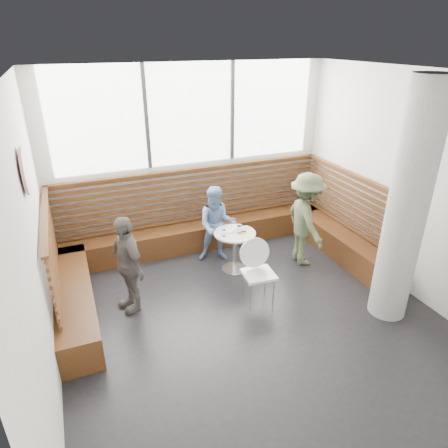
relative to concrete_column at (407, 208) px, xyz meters
name	(u,v)px	position (x,y,z in m)	size (l,w,h in m)	color
room	(254,212)	(-1.85, 0.60, 0.00)	(5.00, 5.00, 3.20)	silver
booth	(207,237)	(-1.85, 2.37, -1.19)	(5.00, 2.50, 1.44)	#422510
concrete_column	(407,208)	(0.00, 0.00, 0.00)	(0.50, 0.50, 3.20)	gray
wall_art	(25,171)	(-4.31, 1.00, 0.70)	(0.50, 0.50, 0.03)	white
cafe_table	(235,243)	(-1.57, 1.83, -1.10)	(0.68, 0.68, 0.70)	silver
cafe_chair	(257,266)	(-1.60, 0.97, -1.04)	(0.45, 0.44, 0.95)	white
adult_man	(306,220)	(-0.37, 1.64, -0.80)	(1.03, 0.59, 1.60)	#4F583B
child_back	(217,225)	(-1.71, 2.27, -0.93)	(0.65, 0.51, 1.34)	#6C8DBC
child_left	(127,264)	(-3.34, 1.47, -0.89)	(0.83, 0.35, 1.42)	#615C58
plate_near	(228,230)	(-1.65, 1.93, -0.90)	(0.22, 0.22, 0.02)	white
plate_far	(233,227)	(-1.52, 2.01, -0.90)	(0.20, 0.20, 0.01)	white
glass_left	(224,233)	(-1.78, 1.79, -0.85)	(0.07, 0.07, 0.11)	white
glass_mid	(239,229)	(-1.50, 1.80, -0.84)	(0.07, 0.07, 0.12)	white
glass_right	(244,228)	(-1.42, 1.82, -0.84)	(0.08, 0.08, 0.12)	white
menu_card	(245,236)	(-1.47, 1.65, -0.90)	(0.18, 0.13, 0.00)	#A5C64C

